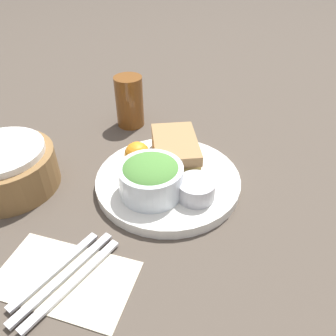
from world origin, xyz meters
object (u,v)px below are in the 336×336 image
(salad_bowl, at_px, (151,177))
(bread_basket, at_px, (6,168))
(dressing_cup, at_px, (196,189))
(plate, at_px, (168,181))
(knife, at_px, (64,276))
(sandwich, at_px, (176,151))
(drink_glass, at_px, (129,102))
(spoon, at_px, (56,269))
(fork, at_px, (73,282))

(salad_bowl, height_order, bread_basket, salad_bowl)
(salad_bowl, distance_m, dressing_cup, 0.08)
(plate, relative_size, knife, 1.50)
(sandwich, relative_size, drink_glass, 1.25)
(knife, bearing_deg, bread_basket, -107.78)
(sandwich, height_order, spoon, sandwich)
(sandwich, bearing_deg, dressing_cup, -145.37)
(plate, xyz_separation_m, spoon, (-0.23, 0.10, -0.00))
(bread_basket, bearing_deg, spoon, -127.77)
(plate, height_order, drink_glass, drink_glass)
(sandwich, distance_m, salad_bowl, 0.10)
(plate, height_order, salad_bowl, salad_bowl)
(drink_glass, height_order, fork, drink_glass)
(spoon, bearing_deg, bread_basket, -109.14)
(salad_bowl, bearing_deg, knife, 161.17)
(salad_bowl, bearing_deg, sandwich, -10.30)
(bread_basket, bearing_deg, dressing_cup, -82.05)
(bread_basket, bearing_deg, salad_bowl, -81.88)
(bread_basket, distance_m, fork, 0.27)
(plate, relative_size, salad_bowl, 2.42)
(salad_bowl, bearing_deg, plate, -17.83)
(bread_basket, relative_size, knife, 1.00)
(knife, bearing_deg, spoon, -90.00)
(salad_bowl, height_order, knife, salad_bowl)
(salad_bowl, distance_m, spoon, 0.20)
(plate, height_order, spoon, plate)
(bread_basket, height_order, spoon, bread_basket)
(plate, height_order, sandwich, sandwich)
(sandwich, xyz_separation_m, bread_basket, (-0.13, 0.28, -0.01))
(drink_glass, relative_size, bread_basket, 0.66)
(fork, bearing_deg, salad_bowl, -174.95)
(sandwich, relative_size, dressing_cup, 2.27)
(dressing_cup, bearing_deg, spoon, 140.46)
(plate, bearing_deg, sandwich, -2.15)
(salad_bowl, distance_m, bread_basket, 0.27)
(bread_basket, bearing_deg, plate, -72.90)
(fork, distance_m, knife, 0.02)
(plate, distance_m, bread_basket, 0.29)
(dressing_cup, xyz_separation_m, fork, (-0.20, 0.12, -0.03))
(sandwich, height_order, bread_basket, bread_basket)
(dressing_cup, distance_m, drink_glass, 0.31)
(plate, height_order, dressing_cup, dressing_cup)
(salad_bowl, relative_size, bread_basket, 0.62)
(drink_glass, height_order, spoon, drink_glass)
(fork, height_order, knife, same)
(fork, relative_size, spoon, 1.11)
(drink_glass, bearing_deg, knife, -170.30)
(sandwich, xyz_separation_m, fork, (-0.29, 0.06, -0.04))
(dressing_cup, relative_size, spoon, 0.43)
(sandwich, height_order, dressing_cup, sandwich)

